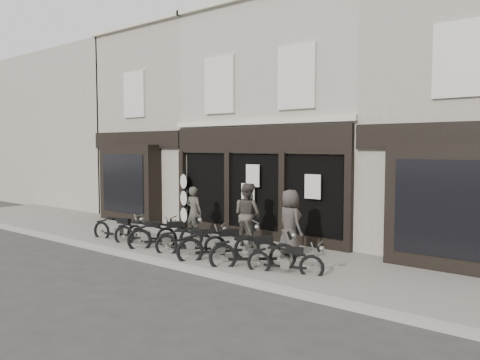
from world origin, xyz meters
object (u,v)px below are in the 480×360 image
Objects in this scene: motorcycle_1 at (146,235)px; man_centre at (247,215)px; motorcycle_3 at (192,244)px; motorcycle_4 at (220,247)px; motorcycle_6 at (286,263)px; man_right at (290,223)px; motorcycle_2 at (167,237)px; motorcycle_5 at (254,254)px; advert_sign_post at (184,203)px; man_left at (194,212)px; motorcycle_0 at (119,231)px.

man_centre is (2.70, 1.81, 0.69)m from motorcycle_1.
motorcycle_4 reaches higher than motorcycle_3.
motorcycle_6 is (2.22, -0.08, -0.08)m from motorcycle_4.
man_right reaches higher than motorcycle_3.
motorcycle_2 is 4.48m from motorcycle_6.
motorcycle_1 is 0.91m from motorcycle_2.
man_centre is (-0.47, 1.84, 0.65)m from motorcycle_4.
advert_sign_post is at bearing 111.12° from motorcycle_5.
motorcycle_1 is 4.76m from man_right.
man_centre is 1.79m from man_right.
man_centre is (-2.68, 1.92, 0.73)m from motorcycle_6.
motorcycle_1 is 1.13× the size of man_left.
advert_sign_post is (0.16, 2.89, 0.69)m from motorcycle_0.
motorcycle_1 is 1.05× the size of motorcycle_5.
motorcycle_4 reaches higher than motorcycle_1.
man_left reaches higher than motorcycle_1.
man_right reaches higher than motorcycle_6.
man_centre is at bearing 42.61° from motorcycle_3.
man_right reaches higher than motorcycle_2.
motorcycle_4 is at bearing 110.44° from man_centre.
motorcycle_0 reaches higher than motorcycle_1.
motorcycle_4 is 1.09× the size of motorcycle_6.
motorcycle_3 is (3.38, 0.02, -0.00)m from motorcycle_0.
man_left is at bearing 140.16° from motorcycle_6.
man_right is (1.76, -0.30, -0.04)m from man_centre.
motorcycle_0 is at bearing 133.98° from motorcycle_2.
motorcycle_5 is at bearing -27.99° from motorcycle_1.
motorcycle_0 is 4.40m from motorcycle_4.
motorcycle_6 is 0.83× the size of advert_sign_post.
motorcycle_0 is 1.23m from motorcycle_1.
man_right is at bearing 46.52° from motorcycle_5.
motorcycle_3 is 2.12m from man_centre.
motorcycle_1 is at bearing 145.60° from motorcycle_3.
motorcycle_3 is at bearing 131.22° from motorcycle_4.
man_centre reaches higher than man_right.
motorcycle_5 is 0.99m from motorcycle_6.
man_left reaches higher than motorcycle_0.
motorcycle_5 is 6.21m from advert_sign_post.
motorcycle_5 is at bearing -56.99° from motorcycle_4.
motorcycle_6 is 7.10m from advert_sign_post.
motorcycle_3 is 1.01× the size of man_right.
motorcycle_6 is at bearing -5.22° from advert_sign_post.
motorcycle_4 is at bearing 74.37° from man_right.
motorcycle_4 is 1.04× the size of man_centre.
motorcycle_0 is 1.13× the size of man_right.
motorcycle_2 is at bearing 46.81° from man_right.
motorcycle_6 is at bearing -52.91° from motorcycle_2.
man_right is at bearing 100.42° from motorcycle_6.
motorcycle_4 is (1.02, 0.08, 0.04)m from motorcycle_3.
man_right reaches higher than man_left.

